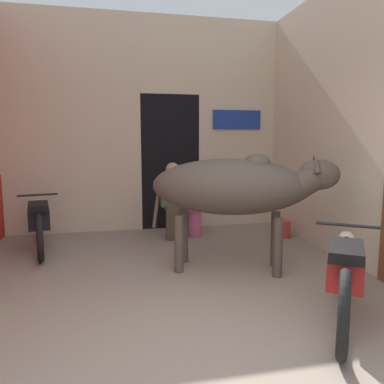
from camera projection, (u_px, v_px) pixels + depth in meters
The scene contains 9 objects.
ground_plane at pixel (208, 373), 2.55m from camera, with size 30.00×30.00×0.00m, color gray.
wall_back_with_doorway at pixel (153, 138), 6.75m from camera, with size 4.75×0.93×3.68m.
wall_right_with_door at pixel (351, 122), 4.84m from camera, with size 0.22×4.28×3.68m.
cow at pixel (236, 187), 4.48m from camera, with size 2.25×1.31×1.43m.
motorcycle_near at pixel (345, 273), 3.24m from camera, with size 1.14×1.58×0.77m.
motorcycle_far at pixel (39, 221), 5.37m from camera, with size 0.58×1.82×0.76m.
shopkeeper_seated at pixel (173, 198), 6.00m from camera, with size 0.38×0.34×1.22m.
plastic_stool at pixel (194, 220), 6.24m from camera, with size 0.35×0.35×0.46m.
bucket at pixel (282, 229), 6.13m from camera, with size 0.26×0.26×0.26m.
Camera 1 is at (-0.61, -2.28, 1.58)m, focal length 35.00 mm.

